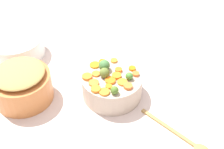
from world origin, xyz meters
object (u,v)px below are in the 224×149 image
(serving_bowl_carrots, at_px, (112,86))
(casserole_dish, at_px, (16,46))
(wooden_spoon, at_px, (187,140))
(metal_pot, at_px, (23,87))

(serving_bowl_carrots, distance_m, casserole_dish, 0.51)
(serving_bowl_carrots, xyz_separation_m, casserole_dish, (-0.34, -0.38, -0.00))
(serving_bowl_carrots, bearing_deg, wooden_spoon, 37.72)
(serving_bowl_carrots, relative_size, wooden_spoon, 0.93)
(serving_bowl_carrots, bearing_deg, metal_pot, -98.40)
(wooden_spoon, bearing_deg, serving_bowl_carrots, -142.28)
(metal_pot, distance_m, casserole_dish, 0.29)
(serving_bowl_carrots, relative_size, casserole_dish, 0.93)
(serving_bowl_carrots, distance_m, metal_pot, 0.34)
(wooden_spoon, bearing_deg, casserole_dish, -135.98)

